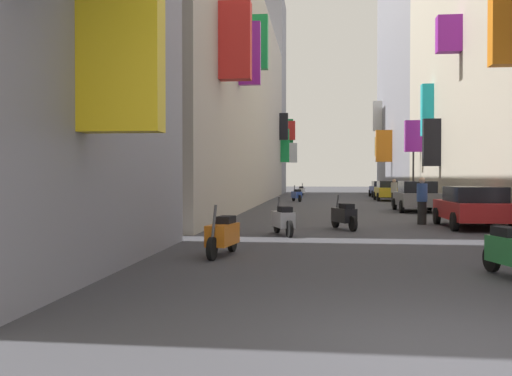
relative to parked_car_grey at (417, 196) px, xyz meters
name	(u,v)px	position (x,y,z in m)	size (l,w,h in m)	color
ground_plane	(342,205)	(-3.44, 6.09, -0.78)	(140.00, 140.00, 0.00)	#38383D
building_left_mid_c	(215,98)	(-11.44, 7.55, 5.97)	(7.17, 41.23, 13.51)	#B2A899
building_left_far	(256,97)	(-11.43, 32.14, 9.39)	(7.31, 7.92, 20.39)	gray
building_right_mid_a	(504,61)	(4.55, 1.42, 6.82)	(7.09, 22.42, 15.22)	#BCB29E
building_right_mid_b	(424,75)	(4.55, 24.36, 10.04)	(7.39, 23.47, 21.65)	gray
parked_car_grey	(417,196)	(0.00, 0.00, 0.00)	(1.96, 4.06, 1.50)	slate
parked_car_red	(473,206)	(0.34, -9.41, -0.05)	(1.99, 4.23, 1.39)	#B21E1E
parked_car_blue	(382,189)	(0.54, 20.95, -0.06)	(1.99, 4.22, 1.36)	navy
parked_car_yellow	(388,190)	(0.18, 13.46, -0.03)	(1.84, 4.04, 1.43)	gold
scooter_black	(344,215)	(-4.00, -10.52, -0.32)	(0.82, 1.77, 1.13)	black
scooter_white	(302,191)	(-6.37, 24.23, -0.32)	(0.56, 1.88, 1.13)	silver
scooter_blue	(297,195)	(-6.34, 11.27, -0.32)	(0.81, 1.87, 1.13)	#2D4CAD
scooter_orange	(223,234)	(-6.90, -17.25, -0.32)	(0.60, 1.94, 1.13)	orange
scooter_silver	(283,219)	(-5.86, -12.60, -0.32)	(0.77, 1.78, 1.13)	#ADADB2
pedestrian_crossing	(394,192)	(-0.34, 6.01, 0.01)	(0.44, 0.44, 1.60)	#2D2D2D
pedestrian_near_left	(422,201)	(-1.12, -8.12, 0.07)	(0.46, 0.46, 1.70)	black
traffic_light_near_corner	(413,159)	(1.12, 8.18, 2.03)	(0.26, 0.34, 4.12)	#2D2D2D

